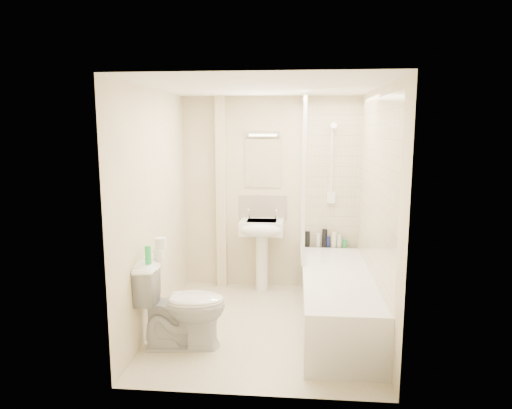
{
  "coord_description": "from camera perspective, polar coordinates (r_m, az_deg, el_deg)",
  "views": [
    {
      "loc": [
        0.32,
        -4.42,
        2.02
      ],
      "look_at": [
        -0.09,
        0.2,
        1.24
      ],
      "focal_mm": 32.0,
      "sensor_mm": 36.0,
      "label": 1
    }
  ],
  "objects": [
    {
      "name": "wall_left",
      "position": [
        4.72,
        -12.49,
        -0.66
      ],
      "size": [
        0.02,
        2.5,
        2.4
      ],
      "primitive_type": "cube",
      "color": "beige",
      "rests_on": "ground"
    },
    {
      "name": "shower_fixture",
      "position": [
        5.65,
        9.47,
        4.64
      ],
      "size": [
        0.1,
        0.16,
        0.99
      ],
      "color": "white",
      "rests_on": "wall_back"
    },
    {
      "name": "splashback",
      "position": [
        5.76,
        0.88,
        -0.31
      ],
      "size": [
        0.6,
        0.02,
        0.3
      ],
      "primitive_type": "cube",
      "color": "beige",
      "rests_on": "wall_back"
    },
    {
      "name": "tile_back",
      "position": [
        5.71,
        9.42,
        3.47
      ],
      "size": [
        0.7,
        0.01,
        1.75
      ],
      "primitive_type": "cube",
      "color": "beige",
      "rests_on": "wall_back"
    },
    {
      "name": "bottle_white_b",
      "position": [
        5.78,
        10.38,
        -4.52
      ],
      "size": [
        0.06,
        0.06,
        0.16
      ],
      "primitive_type": "cylinder",
      "color": "silver",
      "rests_on": "bathtub"
    },
    {
      "name": "toilet_roll_lower",
      "position": [
        4.34,
        -12.03,
        -6.11
      ],
      "size": [
        0.1,
        0.1,
        0.09
      ],
      "primitive_type": "cylinder",
      "color": "white",
      "rests_on": "toilet"
    },
    {
      "name": "wall_back",
      "position": [
        5.74,
        1.87,
        1.36
      ],
      "size": [
        2.2,
        0.02,
        2.4
      ],
      "primitive_type": "cube",
      "color": "beige",
      "rests_on": "ground"
    },
    {
      "name": "floor",
      "position": [
        4.87,
        0.92,
        -14.91
      ],
      "size": [
        2.5,
        2.5,
        0.0
      ],
      "primitive_type": "plane",
      "color": "beige",
      "rests_on": "ground"
    },
    {
      "name": "tile_right",
      "position": [
        4.59,
        14.71,
        1.83
      ],
      "size": [
        0.01,
        2.1,
        1.75
      ],
      "primitive_type": "cube",
      "color": "beige",
      "rests_on": "wall_right"
    },
    {
      "name": "bathtub",
      "position": [
        4.83,
        10.09,
        -11.58
      ],
      "size": [
        0.7,
        2.1,
        0.55
      ],
      "color": "white",
      "rests_on": "ground"
    },
    {
      "name": "toilet",
      "position": [
        4.37,
        -9.24,
        -12.2
      ],
      "size": [
        0.61,
        0.89,
        0.81
      ],
      "primitive_type": "imported",
      "rotation": [
        0.0,
        0.0,
        1.67
      ],
      "color": "white",
      "rests_on": "ground"
    },
    {
      "name": "bottle_blue",
      "position": [
        5.77,
        9.03,
        -4.61
      ],
      "size": [
        0.05,
        0.05,
        0.13
      ],
      "primitive_type": "cylinder",
      "color": "navy",
      "rests_on": "bathtub"
    },
    {
      "name": "bottle_black_a",
      "position": [
        5.75,
        6.42,
        -4.31
      ],
      "size": [
        0.07,
        0.07,
        0.19
      ],
      "primitive_type": "cylinder",
      "color": "black",
      "rests_on": "bathtub"
    },
    {
      "name": "shower_screen",
      "position": [
        5.25,
        5.97,
        3.3
      ],
      "size": [
        0.04,
        0.92,
        1.8
      ],
      "color": "white",
      "rests_on": "bathtub"
    },
    {
      "name": "bottle_green",
      "position": [
        5.79,
        11.05,
        -4.79
      ],
      "size": [
        0.06,
        0.06,
        0.1
      ],
      "primitive_type": "cylinder",
      "color": "green",
      "rests_on": "bathtub"
    },
    {
      "name": "mirror",
      "position": [
        5.69,
        0.89,
        5.15
      ],
      "size": [
        0.46,
        0.01,
        0.6
      ],
      "primitive_type": "cube",
      "color": "white",
      "rests_on": "wall_back"
    },
    {
      "name": "toilet_roll_upper",
      "position": [
        4.35,
        -11.84,
        -4.76
      ],
      "size": [
        0.11,
        0.11,
        0.1
      ],
      "primitive_type": "cylinder",
      "color": "white",
      "rests_on": "toilet_roll_lower"
    },
    {
      "name": "pipe_boxing",
      "position": [
        5.75,
        -4.35,
        1.35
      ],
      "size": [
        0.12,
        0.12,
        2.4
      ],
      "primitive_type": "cube",
      "color": "beige",
      "rests_on": "ground"
    },
    {
      "name": "bottle_white_a",
      "position": [
        5.76,
        7.8,
        -4.43
      ],
      "size": [
        0.05,
        0.05,
        0.17
      ],
      "primitive_type": "cylinder",
      "color": "silver",
      "rests_on": "bathtub"
    },
    {
      "name": "pedestal_sink",
      "position": [
        5.61,
        0.7,
        -3.87
      ],
      "size": [
        0.53,
        0.49,
        1.02
      ],
      "color": "white",
      "rests_on": "ground"
    },
    {
      "name": "strip_light",
      "position": [
        5.65,
        0.88,
        8.87
      ],
      "size": [
        0.42,
        0.07,
        0.07
      ],
      "primitive_type": "cube",
      "color": "silver",
      "rests_on": "wall_back"
    },
    {
      "name": "bottle_cream",
      "position": [
        5.77,
        9.71,
        -4.35
      ],
      "size": [
        0.06,
        0.06,
        0.19
      ],
      "primitive_type": "cylinder",
      "color": "beige",
      "rests_on": "bathtub"
    },
    {
      "name": "bottle_black_b",
      "position": [
        5.76,
        8.58,
        -4.16
      ],
      "size": [
        0.06,
        0.06,
        0.23
      ],
      "primitive_type": "cylinder",
      "color": "black",
      "rests_on": "bathtub"
    },
    {
      "name": "ceiling",
      "position": [
        4.45,
        1.01,
        14.48
      ],
      "size": [
        2.2,
        2.5,
        0.02
      ],
      "primitive_type": "cube",
      "color": "white",
      "rests_on": "wall_back"
    },
    {
      "name": "wall_right",
      "position": [
        4.57,
        14.87,
        -1.08
      ],
      "size": [
        0.02,
        2.5,
        2.4
      ],
      "primitive_type": "cube",
      "color": "beige",
      "rests_on": "ground"
    },
    {
      "name": "green_bottle",
      "position": [
        4.21,
        -13.34,
        -6.16
      ],
      "size": [
        0.06,
        0.06,
        0.17
      ],
      "primitive_type": "cylinder",
      "color": "green",
      "rests_on": "toilet"
    }
  ]
}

